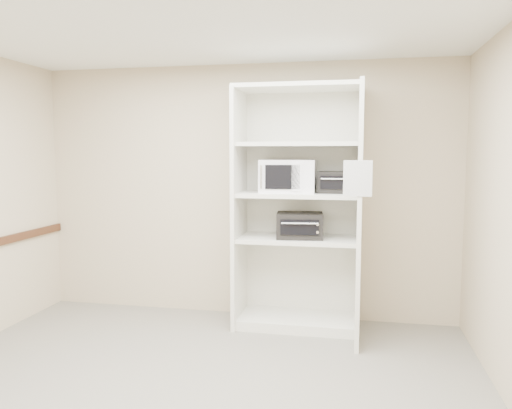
% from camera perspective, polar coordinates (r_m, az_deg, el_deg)
% --- Properties ---
extents(floor, '(4.50, 4.00, 0.01)m').
position_cam_1_polar(floor, '(3.88, -8.35, -21.22)').
color(floor, slate).
rests_on(floor, ground).
extents(ceiling, '(4.50, 4.00, 0.01)m').
position_cam_1_polar(ceiling, '(3.58, -9.04, 21.02)').
color(ceiling, white).
extents(wall_back, '(4.50, 0.02, 2.70)m').
position_cam_1_polar(wall_back, '(5.39, -1.38, 1.50)').
color(wall_back, '#BFAC8F').
rests_on(wall_back, ground).
extents(shelving_unit, '(1.24, 0.92, 2.42)m').
position_cam_1_polar(shelving_unit, '(5.01, 5.32, -1.37)').
color(shelving_unit, silver).
rests_on(shelving_unit, floor).
extents(microwave, '(0.56, 0.44, 0.33)m').
position_cam_1_polar(microwave, '(5.02, 3.67, 3.26)').
color(microwave, white).
rests_on(microwave, shelving_unit).
extents(toaster_oven_upper, '(0.38, 0.29, 0.21)m').
position_cam_1_polar(toaster_oven_upper, '(5.00, 9.25, 2.53)').
color(toaster_oven_upper, black).
rests_on(toaster_oven_upper, shelving_unit).
extents(toaster_oven_lower, '(0.49, 0.39, 0.25)m').
position_cam_1_polar(toaster_oven_lower, '(4.99, 5.02, -2.39)').
color(toaster_oven_lower, black).
rests_on(toaster_oven_lower, shelving_unit).
extents(paper_sign, '(0.24, 0.01, 0.30)m').
position_cam_1_polar(paper_sign, '(4.32, 11.55, 2.93)').
color(paper_sign, white).
rests_on(paper_sign, shelving_unit).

